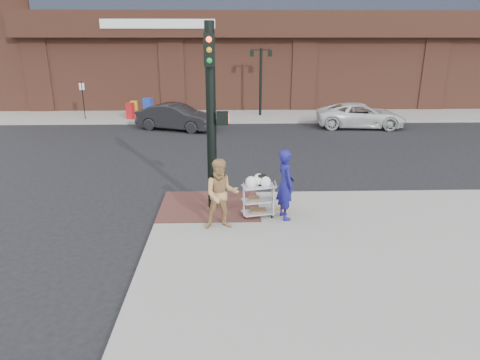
{
  "coord_description": "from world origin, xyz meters",
  "views": [
    {
      "loc": [
        -0.08,
        -10.54,
        4.74
      ],
      "look_at": [
        0.24,
        -0.09,
        1.25
      ],
      "focal_mm": 32.0,
      "sensor_mm": 36.0,
      "label": 1
    }
  ],
  "objects_px": {
    "sedan_dark": "(176,117)",
    "traffic_signal_pole": "(212,113)",
    "lamp_post": "(261,75)",
    "woman_blue": "(285,184)",
    "pedestrian_tan": "(221,194)",
    "fire_hydrant": "(283,198)",
    "minivan_white": "(360,116)",
    "utility_cart": "(258,198)"
  },
  "relations": [
    {
      "from": "woman_blue",
      "to": "minivan_white",
      "type": "relative_size",
      "value": 0.39
    },
    {
      "from": "woman_blue",
      "to": "pedestrian_tan",
      "type": "xyz_separation_m",
      "value": [
        -1.67,
        -0.57,
        -0.04
      ]
    },
    {
      "from": "lamp_post",
      "to": "pedestrian_tan",
      "type": "bearing_deg",
      "value": -97.68
    },
    {
      "from": "traffic_signal_pole",
      "to": "fire_hydrant",
      "type": "relative_size",
      "value": 6.6
    },
    {
      "from": "pedestrian_tan",
      "to": "utility_cart",
      "type": "bearing_deg",
      "value": 30.9
    },
    {
      "from": "lamp_post",
      "to": "sedan_dark",
      "type": "bearing_deg",
      "value": -143.17
    },
    {
      "from": "lamp_post",
      "to": "utility_cart",
      "type": "relative_size",
      "value": 3.45
    },
    {
      "from": "lamp_post",
      "to": "fire_hydrant",
      "type": "xyz_separation_m",
      "value": [
        -0.54,
        -15.53,
        -2.08
      ]
    },
    {
      "from": "utility_cart",
      "to": "sedan_dark",
      "type": "bearing_deg",
      "value": 106.15
    },
    {
      "from": "traffic_signal_pole",
      "to": "woman_blue",
      "type": "relative_size",
      "value": 2.65
    },
    {
      "from": "lamp_post",
      "to": "woman_blue",
      "type": "relative_size",
      "value": 2.12
    },
    {
      "from": "utility_cart",
      "to": "minivan_white",
      "type": "bearing_deg",
      "value": 62.48
    },
    {
      "from": "traffic_signal_pole",
      "to": "lamp_post",
      "type": "bearing_deg",
      "value": 80.76
    },
    {
      "from": "lamp_post",
      "to": "minivan_white",
      "type": "relative_size",
      "value": 0.84
    },
    {
      "from": "minivan_white",
      "to": "utility_cart",
      "type": "relative_size",
      "value": 4.12
    },
    {
      "from": "utility_cart",
      "to": "traffic_signal_pole",
      "type": "bearing_deg",
      "value": 152.34
    },
    {
      "from": "pedestrian_tan",
      "to": "sedan_dark",
      "type": "bearing_deg",
      "value": 95.84
    },
    {
      "from": "traffic_signal_pole",
      "to": "pedestrian_tan",
      "type": "height_order",
      "value": "traffic_signal_pole"
    },
    {
      "from": "pedestrian_tan",
      "to": "fire_hydrant",
      "type": "height_order",
      "value": "pedestrian_tan"
    },
    {
      "from": "traffic_signal_pole",
      "to": "pedestrian_tan",
      "type": "relative_size",
      "value": 2.78
    },
    {
      "from": "utility_cart",
      "to": "fire_hydrant",
      "type": "distance_m",
      "value": 0.8
    },
    {
      "from": "traffic_signal_pole",
      "to": "pedestrian_tan",
      "type": "distance_m",
      "value": 2.25
    },
    {
      "from": "lamp_post",
      "to": "utility_cart",
      "type": "distance_m",
      "value": 16.03
    },
    {
      "from": "pedestrian_tan",
      "to": "minivan_white",
      "type": "distance_m",
      "value": 15.28
    },
    {
      "from": "sedan_dark",
      "to": "fire_hydrant",
      "type": "bearing_deg",
      "value": -139.44
    },
    {
      "from": "lamp_post",
      "to": "pedestrian_tan",
      "type": "height_order",
      "value": "lamp_post"
    },
    {
      "from": "lamp_post",
      "to": "traffic_signal_pole",
      "type": "xyz_separation_m",
      "value": [
        -2.48,
        -15.23,
        0.21
      ]
    },
    {
      "from": "fire_hydrant",
      "to": "pedestrian_tan",
      "type": "bearing_deg",
      "value": -148.19
    },
    {
      "from": "lamp_post",
      "to": "fire_hydrant",
      "type": "relative_size",
      "value": 5.28
    },
    {
      "from": "pedestrian_tan",
      "to": "minivan_white",
      "type": "relative_size",
      "value": 0.38
    },
    {
      "from": "traffic_signal_pole",
      "to": "woman_blue",
      "type": "height_order",
      "value": "traffic_signal_pole"
    },
    {
      "from": "woman_blue",
      "to": "pedestrian_tan",
      "type": "bearing_deg",
      "value": 95.79
    },
    {
      "from": "lamp_post",
      "to": "utility_cart",
      "type": "xyz_separation_m",
      "value": [
        -1.26,
        -15.87,
        -1.94
      ]
    },
    {
      "from": "sedan_dark",
      "to": "traffic_signal_pole",
      "type": "bearing_deg",
      "value": -147.78
    },
    {
      "from": "woman_blue",
      "to": "fire_hydrant",
      "type": "distance_m",
      "value": 0.74
    },
    {
      "from": "fire_hydrant",
      "to": "minivan_white",
      "type": "bearing_deg",
      "value": 64.52
    },
    {
      "from": "lamp_post",
      "to": "minivan_white",
      "type": "height_order",
      "value": "lamp_post"
    },
    {
      "from": "lamp_post",
      "to": "woman_blue",
      "type": "height_order",
      "value": "lamp_post"
    },
    {
      "from": "minivan_white",
      "to": "utility_cart",
      "type": "bearing_deg",
      "value": 158.2
    },
    {
      "from": "lamp_post",
      "to": "traffic_signal_pole",
      "type": "height_order",
      "value": "traffic_signal_pole"
    },
    {
      "from": "woman_blue",
      "to": "fire_hydrant",
      "type": "height_order",
      "value": "woman_blue"
    },
    {
      "from": "lamp_post",
      "to": "sedan_dark",
      "type": "height_order",
      "value": "lamp_post"
    }
  ]
}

